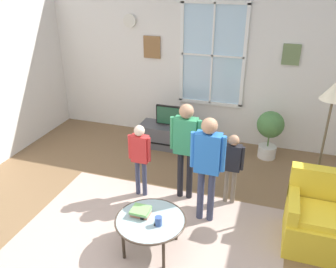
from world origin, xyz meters
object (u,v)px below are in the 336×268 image
Objects in this scene: book_stack at (141,212)px; person_blue_shirt at (208,159)px; cup at (158,221)px; remote_near_books at (145,216)px; person_black_shirt at (232,162)px; television at (172,116)px; person_red_shirt at (140,153)px; remote_near_cup at (157,222)px; floor_lamp at (332,105)px; potted_plant_by_window at (270,129)px; armchair at (319,220)px; tv_stand at (172,137)px; coffee_table at (150,221)px; person_green_shirt at (186,141)px.

book_stack is 0.15× the size of person_blue_shirt.
book_stack is 0.28m from cup.
person_black_shirt reaches higher than remote_near_books.
television is 0.53× the size of person_red_shirt.
remote_near_cup is (0.17, -0.05, 0.00)m from remote_near_books.
floor_lamp is (1.33, 0.69, 0.60)m from person_blue_shirt.
person_red_shirt is at bearing -133.71° from potted_plant_by_window.
armchair is 1.26m from person_black_shirt.
tv_stand is 0.41m from television.
tv_stand is at bearing 102.43° from coffee_table.
person_blue_shirt reaches higher than television.
television is 2.66m from remote_near_cup.
remote_near_books is at bearing -143.59° from floor_lamp.
television is 2.77m from floor_lamp.
cup is at bearing -58.48° from person_red_shirt.
television is at bearing 99.64° from book_stack.
cup is 0.10× the size of person_black_shirt.
cup is 0.77× the size of remote_near_cup.
remote_near_cup is 1.20m from person_red_shirt.
armchair is at bearing 19.78° from remote_near_books.
person_green_shirt is at bearing 81.22° from remote_near_books.
person_red_shirt is at bearing 112.32° from book_stack.
potted_plant_by_window is 1.75m from floor_lamp.
floor_lamp is at bearing 41.34° from cup.
television is at bearing 142.62° from armchair.
person_red_shirt is 1.26m from person_black_shirt.
person_red_shirt is (-0.44, 0.95, 0.25)m from remote_near_books.
person_red_shirt is (-0.61, 1.00, 0.25)m from remote_near_cup.
person_blue_shirt reaches higher than person_red_shirt.
person_green_shirt is (-0.03, 1.19, 0.41)m from cup.
person_black_shirt is at bearing -46.74° from tv_stand.
coffee_table is (0.56, -2.55, -0.22)m from television.
remote_near_cup is (-1.74, -0.74, 0.11)m from armchair.
television is at bearing 133.31° from person_black_shirt.
remote_near_cup is at bearing -17.05° from remote_near_books.
person_blue_shirt is at bearing 57.10° from coffee_table.
armchair is at bearing 23.08° from remote_near_cup.
tv_stand is at bearing 99.63° from book_stack.
potted_plant_by_window is at bearing 64.55° from book_stack.
television is at bearing 154.52° from floor_lamp.
remote_near_books is (-0.20, 0.09, -0.04)m from cup.
tv_stand is 10.84× the size of cup.
book_stack is at bearing -67.68° from person_red_shirt.
tv_stand is 3.02m from armchair.
television is 0.71× the size of coffee_table.
cup is at bearing -26.57° from coffee_table.
person_green_shirt reaches higher than person_red_shirt.
floor_lamp reaches higher than remote_near_books.
person_green_shirt is at bearing 85.58° from coffee_table.
coffee_table is at bearing -94.42° from person_green_shirt.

